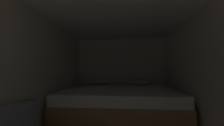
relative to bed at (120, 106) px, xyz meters
name	(u,v)px	position (x,y,z in m)	size (l,w,h in m)	color
wall_back	(121,75)	(0.00, 1.04, 0.62)	(2.52, 0.05, 2.01)	beige
wall_left	(25,81)	(-1.23, -1.35, 0.62)	(0.05, 4.73, 2.01)	beige
wall_right	(216,83)	(1.23, -1.35, 0.62)	(0.05, 4.73, 2.01)	beige
ceiling_slab	(116,3)	(0.00, -1.35, 1.66)	(2.52, 4.73, 0.05)	white
bed	(120,106)	(0.00, 0.00, 0.00)	(2.30, 1.95, 0.91)	#9E7247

